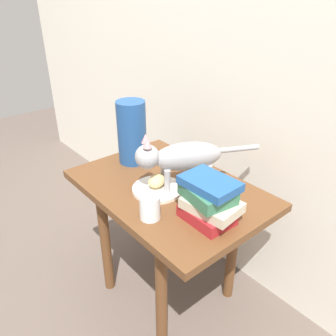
{
  "coord_description": "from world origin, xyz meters",
  "views": [
    {
      "loc": [
        0.86,
        -0.72,
        1.25
      ],
      "look_at": [
        0.0,
        0.0,
        0.65
      ],
      "focal_mm": 35.95,
      "sensor_mm": 36.0,
      "label": 1
    }
  ],
  "objects": [
    {
      "name": "bread_roll",
      "position": [
        -0.01,
        -0.05,
        0.61
      ],
      "size": [
        0.08,
        0.09,
        0.05
      ],
      "primitive_type": "ellipsoid",
      "rotation": [
        0.0,
        0.0,
        1.89
      ],
      "color": "#E0BC7A",
      "rests_on": "plate"
    },
    {
      "name": "cat",
      "position": [
        0.04,
        0.03,
        0.7
      ],
      "size": [
        0.25,
        0.44,
        0.23
      ],
      "color": "#99999E",
      "rests_on": "side_table"
    },
    {
      "name": "plate",
      "position": [
        0.0,
        -0.05,
        0.58
      ],
      "size": [
        0.19,
        0.19,
        0.01
      ],
      "primitive_type": "cylinder",
      "color": "silver",
      "rests_on": "side_table"
    },
    {
      "name": "back_panel",
      "position": [
        0.0,
        0.38,
        1.1
      ],
      "size": [
        4.0,
        0.04,
        2.2
      ],
      "primitive_type": "cube",
      "color": "silver",
      "rests_on": "ground"
    },
    {
      "name": "green_vase",
      "position": [
        -0.27,
        0.02,
        0.71
      ],
      "size": [
        0.12,
        0.12,
        0.27
      ],
      "primitive_type": "cylinder",
      "color": "navy",
      "rests_on": "side_table"
    },
    {
      "name": "side_table",
      "position": [
        0.0,
        0.0,
        0.48
      ],
      "size": [
        0.77,
        0.52,
        0.57
      ],
      "color": "brown",
      "rests_on": "ground"
    },
    {
      "name": "book_stack",
      "position": [
        0.25,
        -0.04,
        0.64
      ],
      "size": [
        0.2,
        0.15,
        0.15
      ],
      "color": "maroon",
      "rests_on": "side_table"
    },
    {
      "name": "ground_plane",
      "position": [
        0.0,
        0.0,
        0.0
      ],
      "size": [
        6.0,
        6.0,
        0.0
      ],
      "primitive_type": "plane",
      "color": "brown"
    },
    {
      "name": "candle_jar",
      "position": [
        0.12,
        -0.18,
        0.61
      ],
      "size": [
        0.07,
        0.07,
        0.08
      ],
      "color": "silver",
      "rests_on": "side_table"
    }
  ]
}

